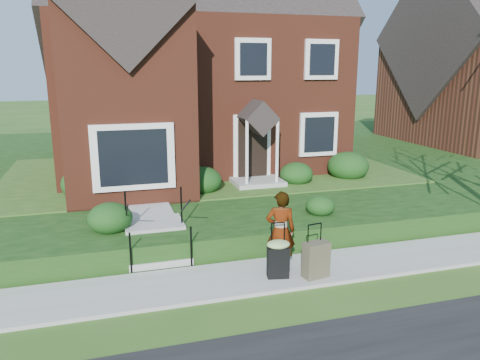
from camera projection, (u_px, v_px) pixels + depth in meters
name	position (u px, v px, depth m)	size (l,w,h in m)	color
ground	(284.00, 274.00, 10.08)	(120.00, 120.00, 0.00)	#2D5119
sidewalk	(284.00, 273.00, 10.07)	(60.00, 1.60, 0.08)	#9E9B93
terrace	(277.00, 159.00, 21.27)	(44.00, 20.00, 0.60)	#13340E
walkway	(144.00, 196.00, 13.91)	(1.20, 6.00, 0.06)	#9E9B93
main_house	(188.00, 43.00, 17.75)	(10.40, 10.20, 9.40)	maroon
front_steps	(156.00, 236.00, 11.00)	(1.40, 2.02, 1.50)	#9E9B93
foundation_shrubs	(218.00, 177.00, 14.36)	(10.13, 4.66, 1.08)	#143811
woman	(281.00, 231.00, 9.97)	(0.64, 0.42, 1.75)	#999999
suitcase_black	(278.00, 256.00, 9.67)	(0.55, 0.48, 1.18)	black
suitcase_olive	(316.00, 260.00, 9.69)	(0.57, 0.38, 1.15)	brown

